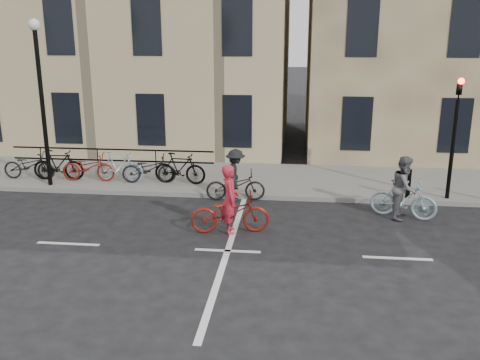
# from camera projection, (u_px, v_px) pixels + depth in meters

# --- Properties ---
(ground) EXTENTS (120.00, 120.00, 0.00)m
(ground) POSITION_uv_depth(u_px,v_px,m) (228.00, 251.00, 12.87)
(ground) COLOR black
(ground) RESTS_ON ground
(sidewalk) EXTENTS (46.00, 4.00, 0.15)m
(sidewalk) POSITION_uv_depth(u_px,v_px,m) (138.00, 176.00, 18.99)
(sidewalk) COLOR slate
(sidewalk) RESTS_ON ground
(building_east) EXTENTS (14.00, 10.00, 12.00)m
(building_east) POSITION_uv_depth(u_px,v_px,m) (477.00, 3.00, 22.63)
(building_east) COLOR #84734F
(building_east) RESTS_ON sidewalk
(building_west) EXTENTS (20.00, 10.00, 10.00)m
(building_west) POSITION_uv_depth(u_px,v_px,m) (71.00, 27.00, 24.78)
(building_west) COLOR tan
(building_west) RESTS_ON sidewalk
(traffic_light) EXTENTS (0.18, 0.30, 3.90)m
(traffic_light) POSITION_uv_depth(u_px,v_px,m) (455.00, 124.00, 15.69)
(traffic_light) COLOR black
(traffic_light) RESTS_ON sidewalk
(lamp_post) EXTENTS (0.36, 0.36, 5.28)m
(lamp_post) POSITION_uv_depth(u_px,v_px,m) (40.00, 83.00, 16.77)
(lamp_post) COLOR black
(lamp_post) RESTS_ON sidewalk
(bollard_east) EXTENTS (0.14, 0.14, 0.90)m
(bollard_east) POSITION_uv_depth(u_px,v_px,m) (408.00, 184.00, 16.24)
(bollard_east) COLOR black
(bollard_east) RESTS_ON sidewalk
(parked_bikes) EXTENTS (7.25, 1.23, 1.05)m
(parked_bikes) POSITION_uv_depth(u_px,v_px,m) (103.00, 167.00, 18.01)
(parked_bikes) COLOR black
(parked_bikes) RESTS_ON sidewalk
(cyclist_pink) EXTENTS (2.14, 1.07, 1.82)m
(cyclist_pink) POSITION_uv_depth(u_px,v_px,m) (230.00, 209.00, 13.88)
(cyclist_pink) COLOR maroon
(cyclist_pink) RESTS_ON ground
(cyclist_grey) EXTENTS (1.91, 1.11, 1.78)m
(cyclist_grey) POSITION_uv_depth(u_px,v_px,m) (404.00, 193.00, 14.90)
(cyclist_grey) COLOR #90B2BC
(cyclist_grey) RESTS_ON ground
(cyclist_dark) EXTENTS (1.87, 1.10, 1.62)m
(cyclist_dark) POSITION_uv_depth(u_px,v_px,m) (235.00, 180.00, 16.44)
(cyclist_dark) COLOR black
(cyclist_dark) RESTS_ON ground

